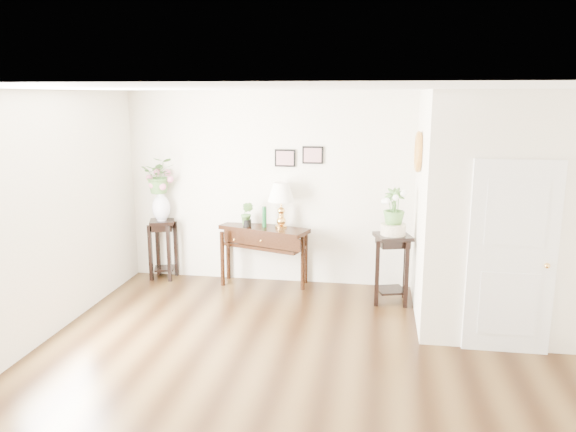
% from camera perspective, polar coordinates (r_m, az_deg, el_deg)
% --- Properties ---
extents(floor, '(6.00, 5.50, 0.02)m').
position_cam_1_polar(floor, '(5.93, 1.64, -15.34)').
color(floor, '#4A3318').
rests_on(floor, ground).
extents(ceiling, '(6.00, 5.50, 0.02)m').
position_cam_1_polar(ceiling, '(5.25, 1.83, 12.85)').
color(ceiling, white).
rests_on(ceiling, ground).
extents(wall_back, '(6.00, 0.02, 2.80)m').
position_cam_1_polar(wall_back, '(8.10, 4.27, 2.66)').
color(wall_back, white).
rests_on(wall_back, ground).
extents(wall_front, '(6.00, 0.02, 2.80)m').
position_cam_1_polar(wall_front, '(2.88, -5.69, -15.60)').
color(wall_front, white).
rests_on(wall_front, ground).
extents(wall_left, '(0.02, 5.50, 2.80)m').
position_cam_1_polar(wall_left, '(6.52, -25.43, -0.87)').
color(wall_left, white).
rests_on(wall_left, ground).
extents(partition, '(1.80, 1.95, 2.80)m').
position_cam_1_polar(partition, '(7.25, 20.33, 0.79)').
color(partition, white).
rests_on(partition, floor).
extents(door, '(0.90, 0.05, 2.10)m').
position_cam_1_polar(door, '(6.38, 21.77, -4.05)').
color(door, silver).
rests_on(door, floor).
extents(art_print_left, '(0.30, 0.02, 0.25)m').
position_cam_1_polar(art_print_left, '(8.10, -0.30, 5.90)').
color(art_print_left, black).
rests_on(art_print_left, wall_back).
extents(art_print_right, '(0.30, 0.02, 0.25)m').
position_cam_1_polar(art_print_right, '(8.04, 2.53, 6.20)').
color(art_print_right, black).
rests_on(art_print_right, wall_back).
extents(wall_ornament, '(0.07, 0.51, 0.51)m').
position_cam_1_polar(wall_ornament, '(7.16, 13.09, 6.36)').
color(wall_ornament, gold).
rests_on(wall_ornament, partition).
extents(console_table, '(1.37, 0.83, 0.87)m').
position_cam_1_polar(console_table, '(8.24, -2.43, -4.05)').
color(console_table, black).
rests_on(console_table, floor).
extents(table_lamp, '(0.44, 0.44, 0.66)m').
position_cam_1_polar(table_lamp, '(8.01, -0.70, 1.26)').
color(table_lamp, '#E2A850').
rests_on(table_lamp, console_table).
extents(green_vase, '(0.08, 0.08, 0.30)m').
position_cam_1_polar(green_vase, '(8.09, -2.41, 0.06)').
color(green_vase, '#10441F').
rests_on(green_vase, console_table).
extents(potted_plant, '(0.22, 0.20, 0.35)m').
position_cam_1_polar(potted_plant, '(8.15, -4.18, 0.14)').
color(potted_plant, '#497A37').
rests_on(potted_plant, console_table).
extents(plant_stand_a, '(0.45, 0.45, 0.90)m').
position_cam_1_polar(plant_stand_a, '(8.71, -12.56, -3.32)').
color(plant_stand_a, black).
rests_on(plant_stand_a, floor).
extents(porcelain_vase, '(0.34, 0.34, 0.46)m').
position_cam_1_polar(porcelain_vase, '(8.56, -12.77, 1.06)').
color(porcelain_vase, white).
rests_on(porcelain_vase, plant_stand_a).
extents(lily_arrangement, '(0.57, 0.52, 0.54)m').
position_cam_1_polar(lily_arrangement, '(8.48, -12.91, 4.01)').
color(lily_arrangement, '#497A37').
rests_on(lily_arrangement, porcelain_vase).
extents(plant_stand_b, '(0.55, 0.55, 0.93)m').
position_cam_1_polar(plant_stand_b, '(7.66, 10.48, -5.26)').
color(plant_stand_b, black).
rests_on(plant_stand_b, floor).
extents(ceramic_bowl, '(0.36, 0.36, 0.15)m').
position_cam_1_polar(ceramic_bowl, '(7.52, 10.64, -1.28)').
color(ceramic_bowl, '#EDE1C7').
rests_on(ceramic_bowl, plant_stand_b).
extents(narcissus, '(0.29, 0.29, 0.50)m').
position_cam_1_polar(narcissus, '(7.46, 10.73, 0.88)').
color(narcissus, '#497A37').
rests_on(narcissus, ceramic_bowl).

